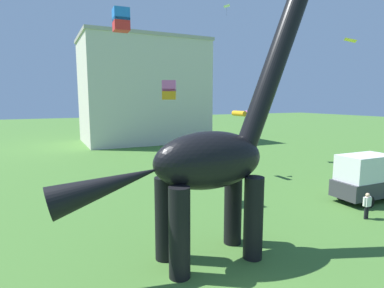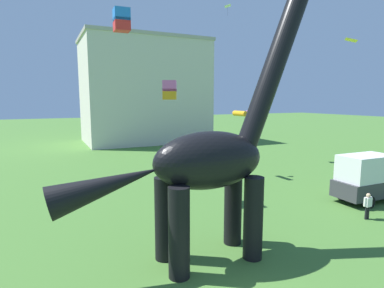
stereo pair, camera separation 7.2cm
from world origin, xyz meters
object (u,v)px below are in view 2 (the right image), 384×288
Objects in this scene: person_watching_child at (368,204)px; kite_high_right at (242,113)px; kite_near_low at (228,6)px; parked_box_truck at (372,177)px; kite_mid_right at (122,20)px; kite_apex at (351,40)px; dinosaur_sculpture at (208,160)px; kite_near_high at (170,90)px.

kite_high_right is at bearing -164.25° from person_watching_child.
parked_box_truck is at bearing -85.61° from kite_near_low.
kite_mid_right is at bearing -167.99° from kite_high_right.
kite_mid_right is (-10.91, -2.32, 6.22)m from kite_high_right.
kite_near_low is at bearing 68.46° from kite_high_right.
kite_apex reaches higher than parked_box_truck.
person_watching_child is 1.41× the size of kite_near_low.
kite_near_low is at bearing -174.33° from person_watching_child.
kite_near_low is (12.57, 19.04, 12.49)m from dinosaur_sculpture.
kite_near_high is at bearing -120.57° from person_watching_child.
dinosaur_sculpture is 10.97× the size of kite_near_low.
kite_near_high is (1.53, 8.21, 3.13)m from dinosaur_sculpture.
kite_apex is at bearing -170.98° from parked_box_truck.
kite_near_low is (2.88, 7.31, 11.18)m from kite_high_right.
kite_apex is (8.77, -6.48, 2.80)m from kite_near_high.
kite_near_low reaches higher than dinosaur_sculpture.
kite_near_high reaches higher than kite_high_right.
kite_near_high is at bearing 58.90° from dinosaur_sculpture.
kite_high_right is 11.04m from kite_apex.
dinosaur_sculpture is at bearing -77.94° from person_watching_child.
kite_apex reaches higher than kite_near_high.
kite_near_low is at bearing 95.65° from parked_box_truck.
kite_mid_right is (-1.22, 9.41, 7.52)m from dinosaur_sculpture.
parked_box_truck is 22.70m from kite_near_low.
kite_near_high is at bearing -135.56° from kite_near_low.
person_watching_child is 13.77m from kite_near_high.
kite_near_high is 1.18× the size of kite_apex.
person_watching_child is 1.11× the size of kite_mid_right.
dinosaur_sculpture is 11.00m from person_watching_child.
kite_near_high is (-8.93, 8.20, 6.54)m from person_watching_child.
dinosaur_sculpture is 8.92m from kite_near_high.
kite_near_high is 11.26m from kite_apex.
parked_box_truck is 4.07× the size of kite_mid_right.
kite_apex is at bearing -97.50° from kite_near_low.
kite_near_low reaches higher than kite_near_high.
kite_mid_right is 1.27× the size of kite_near_low.
dinosaur_sculpture is at bearing -170.47° from kite_apex.
kite_near_low reaches higher than person_watching_child.
kite_apex is (10.29, 1.73, 5.93)m from dinosaur_sculpture.
person_watching_child is 0.92× the size of kite_high_right.
parked_box_truck is (13.86, 2.21, -2.70)m from dinosaur_sculpture.
parked_box_truck is 3.65× the size of person_watching_child.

